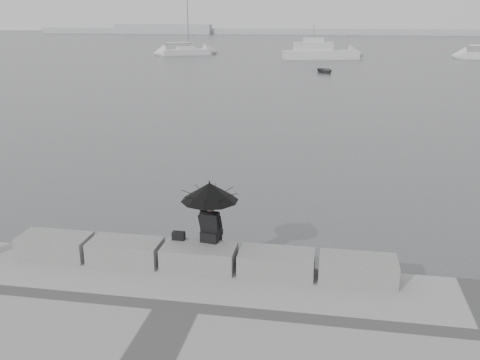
% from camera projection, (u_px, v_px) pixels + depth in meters
% --- Properties ---
extents(ground, '(360.00, 360.00, 0.00)m').
position_uv_depth(ground, '(205.00, 278.00, 12.32)').
color(ground, '#46494B').
rests_on(ground, ground).
extents(stone_block_far_left, '(1.60, 0.80, 0.50)m').
position_uv_depth(stone_block_far_left, '(55.00, 246.00, 12.24)').
color(stone_block_far_left, slate).
rests_on(stone_block_far_left, promenade).
extents(stone_block_left, '(1.60, 0.80, 0.50)m').
position_uv_depth(stone_block_left, '(125.00, 251.00, 11.95)').
color(stone_block_left, slate).
rests_on(stone_block_left, promenade).
extents(stone_block_centre, '(1.60, 0.80, 0.50)m').
position_uv_depth(stone_block_centre, '(199.00, 257.00, 11.67)').
color(stone_block_centre, slate).
rests_on(stone_block_centre, promenade).
extents(stone_block_right, '(1.60, 0.80, 0.50)m').
position_uv_depth(stone_block_right, '(277.00, 263.00, 11.39)').
color(stone_block_right, slate).
rests_on(stone_block_right, promenade).
extents(stone_block_far_right, '(1.60, 0.80, 0.50)m').
position_uv_depth(stone_block_far_right, '(358.00, 269.00, 11.11)').
color(stone_block_far_right, slate).
rests_on(stone_block_far_right, promenade).
extents(seated_person, '(1.27, 1.27, 1.39)m').
position_uv_depth(seated_person, '(210.00, 197.00, 11.59)').
color(seated_person, black).
rests_on(seated_person, stone_block_centre).
extents(bag, '(0.28, 0.16, 0.18)m').
position_uv_depth(bag, '(179.00, 236.00, 11.93)').
color(bag, black).
rests_on(bag, stone_block_centre).
extents(distant_landmass, '(180.00, 8.00, 2.80)m').
position_uv_depth(distant_landmass, '(301.00, 31.00, 158.67)').
color(distant_landmass, '#AAADB0').
rests_on(distant_landmass, ground).
extents(sailboat_left, '(7.45, 5.83, 12.90)m').
position_uv_depth(sailboat_left, '(186.00, 51.00, 79.35)').
color(sailboat_left, silver).
rests_on(sailboat_left, ground).
extents(motor_cruiser, '(10.49, 5.03, 4.50)m').
position_uv_depth(motor_cruiser, '(320.00, 52.00, 72.05)').
color(motor_cruiser, silver).
rests_on(motor_cruiser, ground).
extents(dinghy, '(3.12, 2.34, 0.49)m').
position_uv_depth(dinghy, '(325.00, 70.00, 55.26)').
color(dinghy, slate).
rests_on(dinghy, ground).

